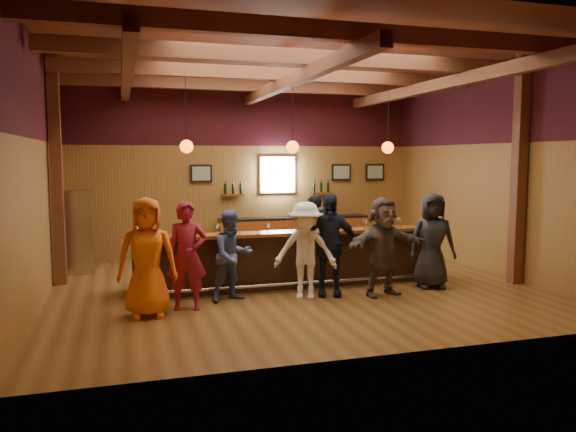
% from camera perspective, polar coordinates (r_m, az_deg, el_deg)
% --- Properties ---
extents(room, '(9.04, 9.00, 4.52)m').
position_cam_1_polar(room, '(10.83, 0.37, 9.72)').
color(room, brown).
rests_on(room, ground).
extents(bar_counter, '(6.30, 1.07, 1.11)m').
position_cam_1_polar(bar_counter, '(11.08, 0.31, -4.34)').
color(bar_counter, black).
rests_on(bar_counter, ground).
extents(back_bar_cabinet, '(4.00, 0.52, 0.95)m').
position_cam_1_polar(back_bar_cabinet, '(14.80, 0.66, -1.90)').
color(back_bar_cabinet, brown).
rests_on(back_bar_cabinet, ground).
extents(window, '(0.95, 0.09, 0.95)m').
position_cam_1_polar(window, '(14.77, -1.08, 4.21)').
color(window, silver).
rests_on(window, room).
extents(framed_pictures, '(5.35, 0.05, 0.45)m').
position_cam_1_polar(framed_pictures, '(15.02, 2.12, 4.43)').
color(framed_pictures, black).
rests_on(framed_pictures, room).
extents(wine_shelves, '(3.00, 0.18, 0.30)m').
position_cam_1_polar(wine_shelves, '(14.73, -1.01, 2.54)').
color(wine_shelves, brown).
rests_on(wine_shelves, room).
extents(pendant_lights, '(4.24, 0.24, 1.37)m').
position_cam_1_polar(pendant_lights, '(10.75, 0.46, 7.05)').
color(pendant_lights, black).
rests_on(pendant_lights, room).
extents(stainless_fridge, '(0.70, 0.70, 1.80)m').
position_cam_1_polar(stainless_fridge, '(13.01, -20.66, -1.50)').
color(stainless_fridge, silver).
rests_on(stainless_fridge, ground).
extents(customer_orange, '(0.94, 0.62, 1.89)m').
position_cam_1_polar(customer_orange, '(9.08, -14.15, -4.09)').
color(customer_orange, orange).
rests_on(customer_orange, ground).
extents(customer_redvest, '(0.72, 0.54, 1.80)m').
position_cam_1_polar(customer_redvest, '(9.39, -10.22, -3.99)').
color(customer_redvest, maroon).
rests_on(customer_redvest, ground).
extents(customer_denim, '(0.92, 0.81, 1.59)m').
position_cam_1_polar(customer_denim, '(9.86, -5.67, -4.04)').
color(customer_denim, '#475A8E').
rests_on(customer_denim, ground).
extents(customer_white, '(1.27, 1.01, 1.72)m').
position_cam_1_polar(customer_white, '(9.98, 1.78, -3.51)').
color(customer_white, white).
rests_on(customer_white, ground).
extents(customer_navy, '(1.18, 0.76, 1.87)m').
position_cam_1_polar(customer_navy, '(10.18, 4.15, -2.93)').
color(customer_navy, black).
rests_on(customer_navy, ground).
extents(customer_brown, '(1.74, 0.84, 1.80)m').
position_cam_1_polar(customer_brown, '(10.31, 9.62, -3.07)').
color(customer_brown, '#514941').
rests_on(customer_brown, ground).
extents(customer_dark, '(1.00, 0.76, 1.83)m').
position_cam_1_polar(customer_dark, '(11.13, 14.42, -2.43)').
color(customer_dark, black).
rests_on(customer_dark, ground).
extents(bartender, '(0.64, 0.43, 1.72)m').
position_cam_1_polar(bartender, '(12.28, 2.63, -1.73)').
color(bartender, black).
rests_on(bartender, ground).
extents(ice_bucket, '(0.22, 0.22, 0.24)m').
position_cam_1_polar(ice_bucket, '(10.74, 1.47, -0.85)').
color(ice_bucket, brown).
rests_on(ice_bucket, bar_counter).
extents(bottle_a, '(0.08, 0.08, 0.38)m').
position_cam_1_polar(bottle_a, '(11.03, 3.96, -0.53)').
color(bottle_a, black).
rests_on(bottle_a, bar_counter).
extents(bottle_b, '(0.07, 0.07, 0.31)m').
position_cam_1_polar(bottle_b, '(11.08, 5.07, -0.65)').
color(bottle_b, black).
rests_on(bottle_b, bar_counter).
extents(glass_a, '(0.08, 0.08, 0.19)m').
position_cam_1_polar(glass_a, '(10.17, -14.74, -1.35)').
color(glass_a, silver).
rests_on(glass_a, bar_counter).
extents(glass_b, '(0.08, 0.08, 0.18)m').
position_cam_1_polar(glass_b, '(10.21, -10.34, -1.26)').
color(glass_b, silver).
rests_on(glass_b, bar_counter).
extents(glass_c, '(0.08, 0.08, 0.18)m').
position_cam_1_polar(glass_c, '(10.36, -7.13, -1.10)').
color(glass_c, silver).
rests_on(glass_c, bar_counter).
extents(glass_d, '(0.09, 0.09, 0.19)m').
position_cam_1_polar(glass_d, '(10.38, -5.45, -1.01)').
color(glass_d, silver).
rests_on(glass_d, bar_counter).
extents(glass_e, '(0.07, 0.07, 0.16)m').
position_cam_1_polar(glass_e, '(10.53, -1.98, -1.00)').
color(glass_e, silver).
rests_on(glass_e, bar_counter).
extents(glass_f, '(0.08, 0.08, 0.18)m').
position_cam_1_polar(glass_f, '(10.91, 5.31, -0.73)').
color(glass_f, silver).
rests_on(glass_f, bar_counter).
extents(glass_g, '(0.07, 0.07, 0.16)m').
position_cam_1_polar(glass_g, '(11.24, 7.89, -0.62)').
color(glass_g, silver).
rests_on(glass_g, bar_counter).
extents(glass_h, '(0.08, 0.08, 0.19)m').
position_cam_1_polar(glass_h, '(11.53, 11.24, -0.41)').
color(glass_h, silver).
rests_on(glass_h, bar_counter).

